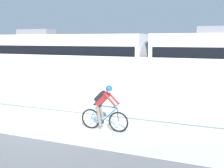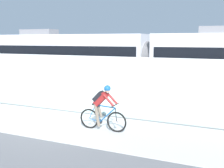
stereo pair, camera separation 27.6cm
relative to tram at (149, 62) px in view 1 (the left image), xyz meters
The scene contains 8 objects.
ground_plane 7.32m from the tram, 104.46° to the right, with size 200.00×200.00×0.00m, color slate.
bike_path_deck 7.32m from the tram, 104.46° to the right, with size 32.00×3.20×0.01m, color silver.
glass_parapet 5.48m from the tram, 109.46° to the right, with size 32.00×0.05×1.06m, color silver.
concrete_barrier_wall 3.73m from the tram, 118.90° to the right, with size 32.00×0.36×2.34m, color white.
tram_rail_near 2.68m from the tram, 157.89° to the right, with size 32.00×0.08×0.01m, color #595654.
tram_rail_far 2.68m from the tram, 157.89° to the left, with size 32.00×0.08×0.01m, color #595654.
tram is the anchor object (origin of this frame).
cyclist_on_bike 6.94m from the tram, 88.26° to the right, with size 1.77×0.58×1.61m.
Camera 1 is at (5.71, -8.47, 3.13)m, focal length 44.15 mm.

